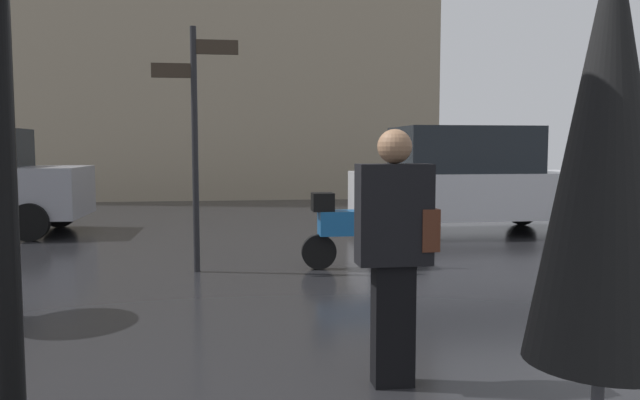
{
  "coord_description": "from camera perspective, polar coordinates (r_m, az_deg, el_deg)",
  "views": [
    {
      "loc": [
        0.66,
        -2.87,
        1.6
      ],
      "look_at": [
        1.63,
        3.85,
        1.02
      ],
      "focal_mm": 34.78,
      "sensor_mm": 36.0,
      "label": 1
    }
  ],
  "objects": [
    {
      "name": "building_block",
      "position": [
        20.39,
        -10.39,
        17.59
      ],
      "size": [
        14.34,
        2.14,
        12.24
      ],
      "primitive_type": "cube",
      "color": "gray",
      "rests_on": "ground"
    },
    {
      "name": "pedestrian_with_bag",
      "position": [
        4.16,
        6.98,
        -3.85
      ],
      "size": [
        0.53,
        0.24,
        1.72
      ],
      "rotation": [
        0.0,
        0.0,
        2.5
      ],
      "color": "black",
      "rests_on": "ground"
    },
    {
      "name": "folded_patio_umbrella_near",
      "position": [
        1.93,
        24.87,
        2.5
      ],
      "size": [
        0.45,
        0.45,
        2.23
      ],
      "color": "black",
      "rests_on": "ground"
    },
    {
      "name": "parked_car_left",
      "position": [
        11.96,
        13.63,
        1.8
      ],
      "size": [
        4.45,
        2.08,
        1.98
      ],
      "rotation": [
        0.0,
        0.0,
        0.02
      ],
      "color": "silver",
      "rests_on": "ground"
    },
    {
      "name": "parked_scooter",
      "position": [
        8.21,
        3.04,
        -2.46
      ],
      "size": [
        1.46,
        0.32,
        1.23
      ],
      "rotation": [
        0.0,
        0.0,
        0.3
      ],
      "color": "black",
      "rests_on": "ground"
    },
    {
      "name": "street_signpost",
      "position": [
        8.05,
        -11.43,
        6.76
      ],
      "size": [
        1.08,
        0.08,
        3.11
      ],
      "color": "black",
      "rests_on": "ground"
    }
  ]
}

